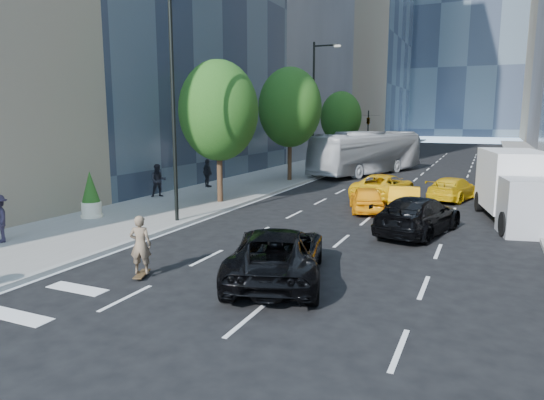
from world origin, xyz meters
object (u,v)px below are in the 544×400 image
at_px(black_sedan_mercedes, 418,215).
at_px(box_truck, 517,187).
at_px(city_bus, 368,153).
at_px(black_sedan_lincoln, 277,254).
at_px(planter_shrub, 91,195).
at_px(skateboarder, 141,249).

relative_size(black_sedan_mercedes, box_truck, 0.76).
xyz_separation_m(black_sedan_mercedes, city_bus, (-6.67, 19.86, 0.99)).
distance_m(black_sedan_lincoln, planter_shrub, 11.67).
relative_size(skateboarder, planter_shrub, 0.82).
height_order(black_sedan_lincoln, box_truck, box_truck).
bearing_deg(black_sedan_mercedes, city_bus, -57.93).
bearing_deg(black_sedan_lincoln, city_bus, -99.62).
xyz_separation_m(city_bus, box_truck, (10.34, -15.93, -0.15)).
xyz_separation_m(black_sedan_lincoln, box_truck, (6.64, 11.33, 0.84)).
height_order(black_sedan_mercedes, planter_shrub, planter_shrub).
relative_size(box_truck, planter_shrub, 3.27).
xyz_separation_m(black_sedan_mercedes, planter_shrub, (-13.92, -3.40, 0.39)).
distance_m(skateboarder, city_bus, 28.77).
xyz_separation_m(skateboarder, black_sedan_lincoln, (3.70, 1.49, -0.11)).
height_order(skateboarder, planter_shrub, planter_shrub).
bearing_deg(black_sedan_lincoln, black_sedan_mercedes, -129.23).
bearing_deg(planter_shrub, black_sedan_lincoln, -20.06).
bearing_deg(skateboarder, black_sedan_lincoln, -178.57).
xyz_separation_m(skateboarder, box_truck, (10.34, 12.82, 0.73)).
bearing_deg(planter_shrub, skateboarder, -37.15).
bearing_deg(box_truck, planter_shrub, -168.58).
height_order(city_bus, planter_shrub, city_bus).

